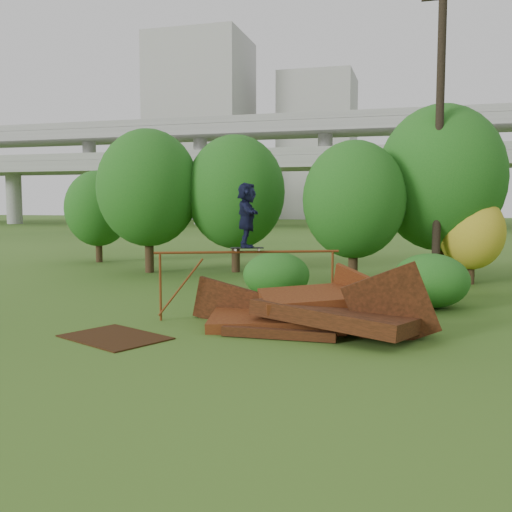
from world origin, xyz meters
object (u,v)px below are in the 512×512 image
(skater, at_px, (247,215))
(utility_pole, at_px, (439,131))
(flat_plate, at_px, (115,337))
(scrap_pile, at_px, (314,313))

(skater, xyz_separation_m, utility_pole, (4.75, 7.12, 2.77))
(skater, bearing_deg, utility_pole, -53.09)
(flat_plate, bearing_deg, skater, 52.56)
(scrap_pile, relative_size, skater, 3.72)
(skater, height_order, utility_pole, utility_pole)
(scrap_pile, xyz_separation_m, utility_pole, (2.89, 7.98, 4.97))
(utility_pole, bearing_deg, flat_plate, -124.81)
(scrap_pile, height_order, utility_pole, utility_pole)
(scrap_pile, bearing_deg, flat_plate, -154.12)
(skater, relative_size, flat_plate, 0.74)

